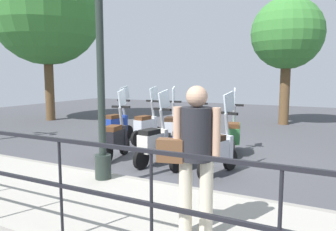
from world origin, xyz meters
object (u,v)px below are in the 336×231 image
Objects in this scene: tree_large at (46,9)px; scooter_near_3 at (116,137)px; scooter_far_4 at (117,124)px; lamp_post_near at (100,55)px; scooter_far_1 at (198,131)px; scooter_near_0 at (218,149)px; tree_distant at (287,34)px; scooter_far_3 at (147,126)px; scooter_far_2 at (172,127)px; scooter_near_1 at (187,143)px; scooter_far_0 at (233,134)px; pedestrian_with_bag at (194,150)px; scooter_near_2 at (154,142)px.

tree_large is 8.26m from scooter_near_3.
tree_large is 6.77m from scooter_far_4.
lamp_post_near is 3.62m from scooter_far_1.
scooter_near_3 is (1.60, 0.91, -1.67)m from lamp_post_near.
scooter_near_0 is (1.52, -1.46, -1.67)m from lamp_post_near.
tree_distant is 6.61m from scooter_far_3.
tree_large reaches higher than scooter_far_2.
scooter_near_1 is 2.52m from scooter_far_3.
scooter_far_4 is (0.01, 3.31, 0.00)m from scooter_far_0.
lamp_post_near is 4.14m from scooter_far_4.
scooter_near_3 is 2.70m from scooter_far_0.
lamp_post_near is 2.93× the size of scooter_near_3.
tree_distant is at bearing -10.74° from lamp_post_near.
scooter_far_1 is 1.00× the size of scooter_far_2.
scooter_far_3 is (1.62, 1.92, 0.00)m from scooter_near_1.
scooter_near_3 is at bearing 102.87° from scooter_near_0.
scooter_far_4 is (4.29, 4.11, -0.60)m from pedestrian_with_bag.
lamp_post_near is 3.85m from scooter_far_2.
scooter_near_2 is (1.57, -0.07, -1.67)m from lamp_post_near.
scooter_far_3 is at bearing 70.85° from scooter_far_0.
scooter_far_1 is at bearing 21.10° from scooter_near_1.
tree_distant is 3.01× the size of scooter_far_0.
tree_large is 4.29× the size of scooter_near_1.
scooter_near_0 is at bearing -99.30° from scooter_near_1.
scooter_far_0 is at bearing -21.79° from lamp_post_near.
scooter_near_1 and scooter_near_3 have the same top height.
scooter_far_0 is at bearing 176.18° from tree_distant.
scooter_near_2 is 1.00× the size of scooter_far_4.
tree_large is 4.29× the size of scooter_far_0.
scooter_near_0 is 1.00× the size of scooter_far_1.
lamp_post_near is 2.49m from scooter_near_3.
tree_distant is 3.01× the size of scooter_near_0.
scooter_far_3 is at bearing 70.10° from scooter_near_0.
pedestrian_with_bag is at bearing -177.46° from tree_distant.
lamp_post_near is 2.93× the size of scooter_near_1.
scooter_far_0 and scooter_far_1 have the same top height.
lamp_post_near is 2.93× the size of scooter_far_3.
pedestrian_with_bag is 1.03× the size of scooter_far_0.
pedestrian_with_bag reaches higher than scooter_far_2.
scooter_far_2 is at bearing 59.99° from scooter_near_0.
scooter_far_0 is 1.00× the size of scooter_far_2.
scooter_near_2 is 2.66m from scooter_far_4.
tree_large is at bearing 55.87° from scooter_far_1.
scooter_far_3 is 1.00× the size of scooter_far_4.
scooter_far_1 is 1.00× the size of scooter_far_3.
pedestrian_with_bag is 1.03× the size of scooter_far_2.
scooter_far_0 is 0.90m from scooter_far_1.
scooter_near_0 and scooter_far_4 have the same top height.
scooter_near_0 is (-3.98, -8.51, -3.93)m from tree_large.
lamp_post_near reaches higher than scooter_near_3.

